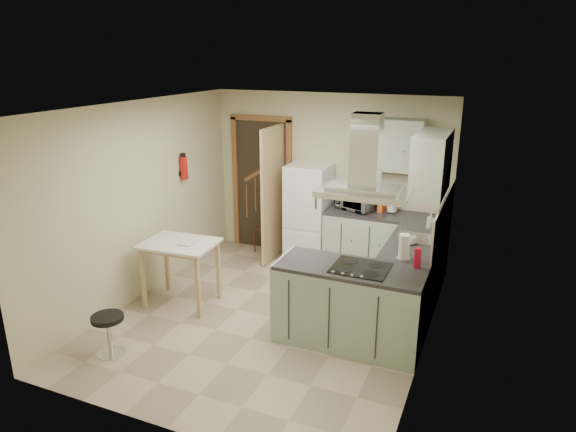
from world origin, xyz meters
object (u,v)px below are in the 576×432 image
at_px(peninsula, 350,305).
at_px(bentwood_chair, 268,227).
at_px(microwave, 356,199).
at_px(stool, 109,335).
at_px(drop_leaf_table, 181,273).
at_px(fridge, 309,214).
at_px(extractor_hood, 364,192).

xyz_separation_m(peninsula, bentwood_chair, (-1.96, 2.09, -0.04)).
bearing_deg(bentwood_chair, peninsula, -30.97).
xyz_separation_m(bentwood_chair, microwave, (1.44, -0.05, 0.64)).
bearing_deg(microwave, peninsula, -55.26).
bearing_deg(stool, drop_leaf_table, 87.77).
bearing_deg(drop_leaf_table, fridge, 58.91).
distance_m(peninsula, bentwood_chair, 2.87).
bearing_deg(drop_leaf_table, microwave, 45.55).
bearing_deg(microwave, extractor_hood, -52.65).
distance_m(extractor_hood, drop_leaf_table, 2.65).
bearing_deg(stool, extractor_hood, 26.99).
relative_size(extractor_hood, microwave, 1.64).
height_order(fridge, bentwood_chair, fridge).
height_order(peninsula, microwave, microwave).
distance_m(fridge, stool, 3.38).
xyz_separation_m(bentwood_chair, stool, (-0.29, -3.29, -0.19)).
height_order(extractor_hood, bentwood_chair, extractor_hood).
bearing_deg(fridge, peninsula, -58.26).
distance_m(peninsula, extractor_hood, 1.27).
relative_size(fridge, extractor_hood, 1.67).
bearing_deg(bentwood_chair, fridge, 7.37).
relative_size(peninsula, microwave, 2.83).
relative_size(drop_leaf_table, stool, 1.96).
bearing_deg(microwave, bentwood_chair, -161.84).
height_order(drop_leaf_table, microwave, microwave).
relative_size(bentwood_chair, stool, 1.84).
bearing_deg(extractor_hood, bentwood_chair, 134.59).
height_order(extractor_hood, microwave, extractor_hood).
height_order(fridge, stool, fridge).
height_order(extractor_hood, drop_leaf_table, extractor_hood).
bearing_deg(drop_leaf_table, peninsula, -5.80).
distance_m(drop_leaf_table, stool, 1.28).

